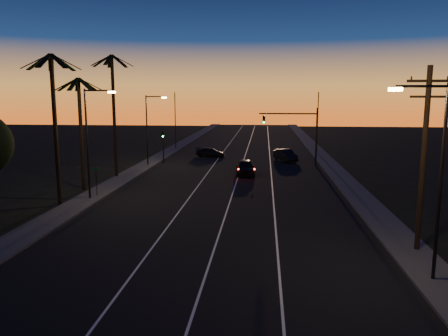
# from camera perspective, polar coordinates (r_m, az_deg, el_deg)

# --- Properties ---
(road) EXTENTS (20.00, 170.00, 0.01)m
(road) POSITION_cam_1_polar(r_m,az_deg,el_deg) (44.66, 1.12, -1.47)
(road) COLOR black
(road) RESTS_ON ground
(sidewalk_left) EXTENTS (2.40, 170.00, 0.16)m
(sidewalk_left) POSITION_cam_1_polar(r_m,az_deg,el_deg) (46.80, -12.69, -1.11)
(sidewalk_left) COLOR #31312F
(sidewalk_left) RESTS_ON ground
(sidewalk_right) EXTENTS (2.40, 170.00, 0.16)m
(sidewalk_right) POSITION_cam_1_polar(r_m,az_deg,el_deg) (45.25, 15.41, -1.58)
(sidewalk_right) COLOR #31312F
(sidewalk_right) RESTS_ON ground
(lane_stripe_left) EXTENTS (0.12, 160.00, 0.01)m
(lane_stripe_left) POSITION_cam_1_polar(r_m,az_deg,el_deg) (44.97, -2.70, -1.39)
(lane_stripe_left) COLOR silver
(lane_stripe_left) RESTS_ON road
(lane_stripe_mid) EXTENTS (0.12, 160.00, 0.01)m
(lane_stripe_mid) POSITION_cam_1_polar(r_m,az_deg,el_deg) (44.63, 1.76, -1.47)
(lane_stripe_mid) COLOR silver
(lane_stripe_mid) RESTS_ON road
(lane_stripe_right) EXTENTS (0.12, 160.00, 0.01)m
(lane_stripe_right) POSITION_cam_1_polar(r_m,az_deg,el_deg) (44.55, 6.25, -1.54)
(lane_stripe_right) COLOR silver
(lane_stripe_right) RESTS_ON road
(palm_near) EXTENTS (4.25, 4.16, 11.53)m
(palm_near) POSITION_cam_1_polar(r_m,az_deg,el_deg) (35.48, -21.27, 6.57)
(palm_near) COLOR black
(palm_near) RESTS_ON ground
(palm_mid) EXTENTS (4.25, 4.16, 10.03)m
(palm_mid) POSITION_cam_1_polar(r_m,az_deg,el_deg) (41.20, -18.24, 5.90)
(palm_mid) COLOR black
(palm_mid) RESTS_ON ground
(palm_far) EXTENTS (4.25, 4.16, 12.53)m
(palm_far) POSITION_cam_1_polar(r_m,az_deg,el_deg) (46.38, -14.22, 8.11)
(palm_far) COLOR black
(palm_far) RESTS_ON ground
(streetlight_left_near) EXTENTS (2.55, 0.26, 9.00)m
(streetlight_left_near) POSITION_cam_1_polar(r_m,az_deg,el_deg) (36.62, -17.05, 4.11)
(streetlight_left_near) COLOR black
(streetlight_left_near) RESTS_ON ground
(streetlight_left_far) EXTENTS (2.55, 0.26, 8.50)m
(streetlight_left_far) POSITION_cam_1_polar(r_m,az_deg,el_deg) (53.68, -9.74, 5.67)
(streetlight_left_far) COLOR black
(streetlight_left_far) RESTS_ON ground
(streetlight_right_near) EXTENTS (2.55, 0.26, 9.00)m
(streetlight_right_near) POSITION_cam_1_polar(r_m,az_deg,el_deg) (21.35, 25.84, 0.05)
(streetlight_right_near) COLOR black
(streetlight_right_near) RESTS_ON ground
(street_sign) EXTENTS (0.70, 0.06, 2.60)m
(street_sign) POSITION_cam_1_polar(r_m,az_deg,el_deg) (38.06, -16.36, -1.24)
(street_sign) COLOR black
(street_sign) RESTS_ON ground
(utility_pole) EXTENTS (2.20, 0.28, 10.00)m
(utility_pole) POSITION_cam_1_polar(r_m,az_deg,el_deg) (25.38, 24.62, 1.47)
(utility_pole) COLOR black
(utility_pole) RESTS_ON ground
(signal_mast) EXTENTS (7.10, 0.41, 7.00)m
(signal_mast) POSITION_cam_1_polar(r_m,az_deg,el_deg) (54.00, 9.53, 5.40)
(signal_mast) COLOR black
(signal_mast) RESTS_ON ground
(signal_post) EXTENTS (0.28, 0.37, 4.20)m
(signal_post) POSITION_cam_1_polar(r_m,az_deg,el_deg) (55.48, -7.96, 3.58)
(signal_post) COLOR black
(signal_post) RESTS_ON ground
(far_pole_left) EXTENTS (0.14, 0.14, 9.00)m
(far_pole_left) POSITION_cam_1_polar(r_m,az_deg,el_deg) (70.30, -6.39, 6.15)
(far_pole_left) COLOR black
(far_pole_left) RESTS_ON ground
(far_pole_right) EXTENTS (0.14, 0.14, 9.00)m
(far_pole_right) POSITION_cam_1_polar(r_m,az_deg,el_deg) (66.32, 12.12, 5.80)
(far_pole_right) COLOR black
(far_pole_right) RESTS_ON ground
(lead_car) EXTENTS (2.31, 5.46, 1.63)m
(lead_car) POSITION_cam_1_polar(r_m,az_deg,el_deg) (47.19, 2.80, 0.12)
(lead_car) COLOR black
(lead_car) RESTS_ON road
(right_car) EXTENTS (3.16, 4.93, 1.53)m
(right_car) POSITION_cam_1_polar(r_m,az_deg,el_deg) (57.47, 8.03, 1.66)
(right_car) COLOR black
(right_car) RESTS_ON road
(cross_car) EXTENTS (4.56, 3.26, 1.23)m
(cross_car) POSITION_cam_1_polar(r_m,az_deg,el_deg) (61.07, -1.79, 2.06)
(cross_car) COLOR black
(cross_car) RESTS_ON road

